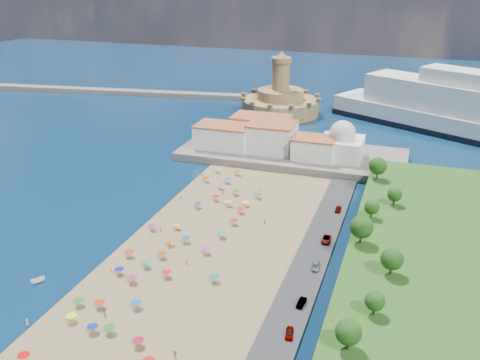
% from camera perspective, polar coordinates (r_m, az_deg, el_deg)
% --- Properties ---
extents(ground, '(700.00, 700.00, 0.00)m').
position_cam_1_polar(ground, '(157.16, -4.33, -5.78)').
color(ground, '#071938').
rests_on(ground, ground).
extents(terrace, '(90.00, 36.00, 3.00)m').
position_cam_1_polar(terrace, '(217.75, 5.55, 2.72)').
color(terrace, '#59544C').
rests_on(terrace, ground).
extents(jetty, '(18.00, 70.00, 2.40)m').
position_cam_1_polar(jetty, '(255.35, 2.57, 5.66)').
color(jetty, '#59544C').
rests_on(jetty, ground).
extents(breakwater, '(199.03, 34.77, 2.60)m').
position_cam_1_polar(breakwater, '(333.54, -11.74, 9.15)').
color(breakwater, '#59544C').
rests_on(breakwater, ground).
extents(waterfront_buildings, '(57.00, 29.00, 11.00)m').
position_cam_1_polar(waterfront_buildings, '(219.44, 2.33, 4.72)').
color(waterfront_buildings, silver).
rests_on(waterfront_buildings, terrace).
extents(domed_building, '(16.00, 16.00, 15.00)m').
position_cam_1_polar(domed_building, '(210.19, 10.82, 3.86)').
color(domed_building, silver).
rests_on(domed_building, terrace).
extents(fortress, '(40.00, 40.00, 32.40)m').
position_cam_1_polar(fortress, '(281.91, 4.32, 8.35)').
color(fortress, '#977A4B').
rests_on(fortress, ground).
extents(beach_parasols, '(29.85, 114.84, 2.20)m').
position_cam_1_polar(beach_parasols, '(150.04, -6.47, -6.37)').
color(beach_parasols, gray).
rests_on(beach_parasols, beach).
extents(beachgoers, '(36.44, 94.27, 1.87)m').
position_cam_1_polar(beachgoers, '(155.12, -5.42, -5.75)').
color(beachgoers, tan).
rests_on(beachgoers, beach).
extents(parked_cars, '(2.42, 68.62, 1.42)m').
position_cam_1_polar(parked_cars, '(143.09, 8.37, -8.34)').
color(parked_cars, gray).
rests_on(parked_cars, promenade).
extents(hillside_trees, '(14.37, 112.43, 7.79)m').
position_cam_1_polar(hillside_trees, '(140.25, 13.87, -5.40)').
color(hillside_trees, '#382314').
rests_on(hillside_trees, hillside).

